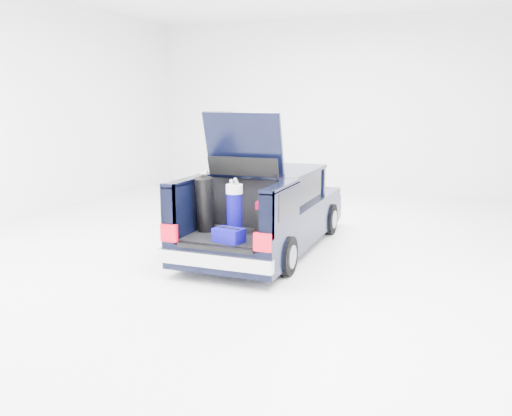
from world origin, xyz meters
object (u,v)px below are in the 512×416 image
at_px(car, 268,211).
at_px(red_suitcase, 267,218).
at_px(black_golf_bag, 205,204).
at_px(blue_duffel, 229,235).
at_px(blue_golf_bag, 234,209).

distance_m(car, red_suitcase, 1.48).
xyz_separation_m(black_golf_bag, blue_duffel, (0.61, -0.46, -0.34)).
height_order(car, red_suitcase, car).
xyz_separation_m(red_suitcase, blue_duffel, (-0.38, -0.62, -0.15)).
bearing_deg(black_golf_bag, blue_golf_bag, -1.89).
bearing_deg(blue_duffel, blue_golf_bag, 115.95).
bearing_deg(red_suitcase, blue_duffel, -123.92).
distance_m(red_suitcase, black_golf_bag, 1.02).
relative_size(car, blue_duffel, 9.67).
distance_m(car, black_golf_bag, 1.67).
bearing_deg(blue_duffel, car, 105.28).
relative_size(black_golf_bag, blue_golf_bag, 1.12).
relative_size(car, black_golf_bag, 4.72).
relative_size(black_golf_bag, blue_duffel, 2.05).
bearing_deg(blue_duffel, black_golf_bag, 155.27).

